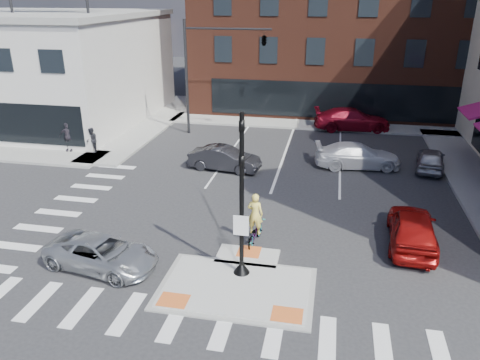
% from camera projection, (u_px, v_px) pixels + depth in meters
% --- Properties ---
extents(ground, '(120.00, 120.00, 0.00)m').
position_uv_depth(ground, '(239.00, 281.00, 16.82)').
color(ground, '#28282B').
rests_on(ground, ground).
extents(refuge_island, '(5.40, 4.65, 0.13)m').
position_uv_depth(refuge_island, '(238.00, 284.00, 16.57)').
color(refuge_island, gray).
rests_on(refuge_island, ground).
extents(sidewalk_nw, '(23.50, 20.50, 0.15)m').
position_uv_depth(sidewalk_nw, '(55.00, 135.00, 33.79)').
color(sidewalk_nw, gray).
rests_on(sidewalk_nw, ground).
extents(sidewalk_n, '(26.00, 3.00, 0.15)m').
position_uv_depth(sidewalk_n, '(334.00, 125.00, 36.24)').
color(sidewalk_n, gray).
rests_on(sidewalk_n, ground).
extents(building_nw, '(20.40, 16.40, 14.40)m').
position_uv_depth(building_nw, '(21.00, 65.00, 37.47)').
color(building_nw, silver).
rests_on(building_nw, ground).
extents(building_n, '(24.40, 18.40, 15.50)m').
position_uv_depth(building_n, '(342.00, 14.00, 42.44)').
color(building_n, '#4B2217').
rests_on(building_n, ground).
extents(building_far_left, '(10.00, 12.00, 10.00)m').
position_uv_depth(building_far_left, '(288.00, 30.00, 62.98)').
color(building_far_left, slate).
rests_on(building_far_left, ground).
extents(building_far_right, '(12.00, 12.00, 12.00)m').
position_uv_depth(building_far_right, '(387.00, 22.00, 62.02)').
color(building_far_right, brown).
rests_on(building_far_right, ground).
extents(signal_pole, '(0.60, 0.60, 5.98)m').
position_uv_depth(signal_pole, '(242.00, 218.00, 16.30)').
color(signal_pole, black).
rests_on(signal_pole, refuge_island).
extents(mast_arm_signal, '(6.10, 2.24, 8.00)m').
position_uv_depth(mast_arm_signal, '(242.00, 47.00, 31.51)').
color(mast_arm_signal, black).
rests_on(mast_arm_signal, ground).
extents(silver_suv, '(4.62, 2.71, 1.21)m').
position_uv_depth(silver_suv, '(102.00, 253.00, 17.45)').
color(silver_suv, '#B4B8BC').
rests_on(silver_suv, ground).
extents(red_sedan, '(2.11, 4.65, 1.55)m').
position_uv_depth(red_sedan, '(413.00, 228.00, 18.95)').
color(red_sedan, '#9C100E').
rests_on(red_sedan, ground).
extents(white_pickup, '(5.20, 2.73, 1.44)m').
position_uv_depth(white_pickup, '(358.00, 156.00, 27.55)').
color(white_pickup, white).
rests_on(white_pickup, ground).
extents(bg_car_dark, '(4.29, 1.93, 1.37)m').
position_uv_depth(bg_car_dark, '(225.00, 159.00, 27.15)').
color(bg_car_dark, '#242429').
rests_on(bg_car_dark, ground).
extents(bg_car_silver, '(2.11, 3.96, 1.28)m').
position_uv_depth(bg_car_silver, '(431.00, 159.00, 27.21)').
color(bg_car_silver, '#AAACB2').
rests_on(bg_car_silver, ground).
extents(bg_car_red, '(5.82, 2.96, 1.62)m').
position_uv_depth(bg_car_red, '(352.00, 119.00, 35.07)').
color(bg_car_red, maroon).
rests_on(bg_car_red, ground).
extents(cyclist, '(0.82, 1.82, 2.22)m').
position_uv_depth(cyclist, '(255.00, 227.00, 19.12)').
color(cyclist, '#3F3F44').
rests_on(cyclist, ground).
extents(pedestrian_a, '(0.99, 0.98, 1.62)m').
position_uv_depth(pedestrian_a, '(92.00, 140.00, 29.59)').
color(pedestrian_a, '#222227').
rests_on(pedestrian_a, sidewalk_nw).
extents(pedestrian_b, '(1.14, 0.57, 1.88)m').
position_uv_depth(pedestrian_b, '(68.00, 137.00, 29.85)').
color(pedestrian_b, '#2E2933').
rests_on(pedestrian_b, sidewalk_nw).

